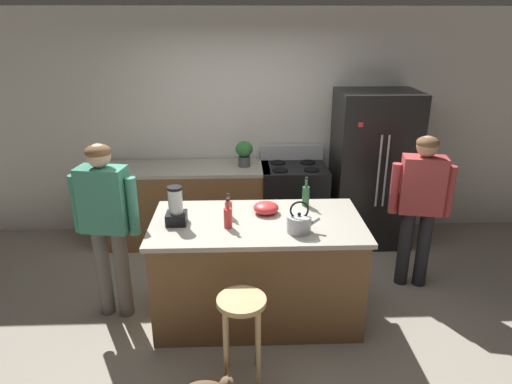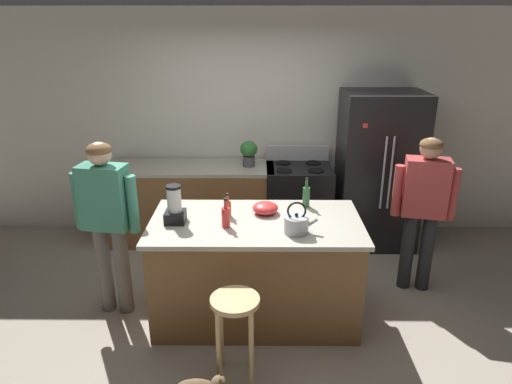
% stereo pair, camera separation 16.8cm
% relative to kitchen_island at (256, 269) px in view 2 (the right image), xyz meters
% --- Properties ---
extents(ground_plane, '(14.00, 14.00, 0.00)m').
position_rel_kitchen_island_xyz_m(ground_plane, '(0.00, 0.00, -0.47)').
color(ground_plane, '#9E9384').
extents(back_wall, '(8.00, 0.10, 2.70)m').
position_rel_kitchen_island_xyz_m(back_wall, '(0.00, 1.95, 0.88)').
color(back_wall, silver).
rests_on(back_wall, ground_plane).
extents(kitchen_island, '(1.82, 0.97, 0.94)m').
position_rel_kitchen_island_xyz_m(kitchen_island, '(0.00, 0.00, 0.00)').
color(kitchen_island, brown).
rests_on(kitchen_island, ground_plane).
extents(back_counter_run, '(2.00, 0.64, 0.94)m').
position_rel_kitchen_island_xyz_m(back_counter_run, '(-0.80, 1.55, -0.00)').
color(back_counter_run, brown).
rests_on(back_counter_run, ground_plane).
extents(refrigerator, '(0.90, 0.73, 1.82)m').
position_rel_kitchen_island_xyz_m(refrigerator, '(1.41, 1.50, 0.43)').
color(refrigerator, black).
rests_on(refrigerator, ground_plane).
extents(stove_range, '(0.76, 0.65, 1.12)m').
position_rel_kitchen_island_xyz_m(stove_range, '(0.49, 1.52, 0.01)').
color(stove_range, black).
rests_on(stove_range, ground_plane).
extents(person_by_island_left, '(0.60, 0.28, 1.62)m').
position_rel_kitchen_island_xyz_m(person_by_island_left, '(-1.30, 0.06, 0.51)').
color(person_by_island_left, '#66605B').
rests_on(person_by_island_left, ground_plane).
extents(person_by_sink_right, '(0.60, 0.29, 1.56)m').
position_rel_kitchen_island_xyz_m(person_by_sink_right, '(1.60, 0.47, 0.47)').
color(person_by_sink_right, '#26262B').
rests_on(person_by_sink_right, ground_plane).
extents(bar_stool, '(0.36, 0.36, 0.70)m').
position_rel_kitchen_island_xyz_m(bar_stool, '(-0.14, -0.80, 0.06)').
color(bar_stool, tan).
rests_on(bar_stool, ground_plane).
extents(potted_plant, '(0.20, 0.20, 0.30)m').
position_rel_kitchen_island_xyz_m(potted_plant, '(-0.09, 1.55, 0.64)').
color(potted_plant, '#4C4C51').
rests_on(potted_plant, back_counter_run).
extents(blender_appliance, '(0.17, 0.17, 0.33)m').
position_rel_kitchen_island_xyz_m(blender_appliance, '(-0.68, -0.03, 0.61)').
color(blender_appliance, black).
rests_on(blender_appliance, kitchen_island).
extents(bottle_olive_oil, '(0.07, 0.07, 0.28)m').
position_rel_kitchen_island_xyz_m(bottle_olive_oil, '(0.46, 0.33, 0.57)').
color(bottle_olive_oil, '#2D6638').
rests_on(bottle_olive_oil, kitchen_island).
extents(bottle_cooking_sauce, '(0.06, 0.06, 0.22)m').
position_rel_kitchen_island_xyz_m(bottle_cooking_sauce, '(-0.25, 0.09, 0.55)').
color(bottle_cooking_sauce, '#B24C26').
rests_on(bottle_cooking_sauce, kitchen_island).
extents(bottle_soda, '(0.07, 0.07, 0.26)m').
position_rel_kitchen_island_xyz_m(bottle_soda, '(-0.25, -0.13, 0.56)').
color(bottle_soda, red).
rests_on(bottle_soda, kitchen_island).
extents(mixing_bowl, '(0.23, 0.23, 0.10)m').
position_rel_kitchen_island_xyz_m(mixing_bowl, '(0.08, 0.16, 0.52)').
color(mixing_bowl, red).
rests_on(mixing_bowl, kitchen_island).
extents(tea_kettle, '(0.28, 0.20, 0.27)m').
position_rel_kitchen_island_xyz_m(tea_kettle, '(0.33, -0.23, 0.55)').
color(tea_kettle, '#B7BABF').
rests_on(tea_kettle, kitchen_island).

